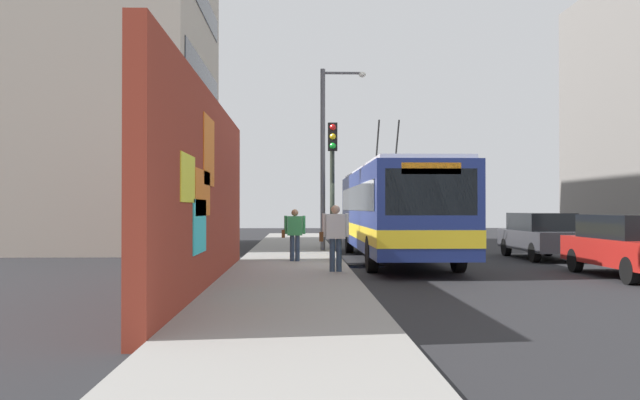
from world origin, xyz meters
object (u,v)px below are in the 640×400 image
pedestrian_at_curb (335,233)px  pedestrian_midblock (294,231)px  parked_car_red (631,244)px  traffic_light (332,168)px  parked_car_dark_gray (541,235)px  city_bus (394,209)px  street_lamp (328,147)px

pedestrian_at_curb → pedestrian_midblock: 3.58m
parked_car_red → traffic_light: size_ratio=1.12×
parked_car_red → parked_car_dark_gray: bearing=0.0°
pedestrian_midblock → traffic_light: size_ratio=0.37×
city_bus → street_lamp: (3.28, 2.07, 2.36)m
parked_car_red → street_lamp: street_lamp is taller
pedestrian_midblock → traffic_light: bearing=-95.7°
city_bus → parked_car_dark_gray: 5.33m
city_bus → street_lamp: size_ratio=1.84×
parked_car_red → traffic_light: traffic_light is taller
traffic_light → parked_car_red: bearing=-116.1°
parked_car_dark_gray → city_bus: bearing=98.3°
parked_car_dark_gray → pedestrian_midblock: (-2.65, 8.49, 0.22)m
parked_car_dark_gray → parked_car_red: bearing=-180.0°
parked_car_dark_gray → street_lamp: bearing=70.9°
pedestrian_at_curb → parked_car_red: bearing=-92.2°
city_bus → traffic_light: bearing=133.0°
pedestrian_midblock → traffic_light: 2.23m
city_bus → traffic_light: (-2.01, 2.15, 1.25)m
city_bus → pedestrian_midblock: size_ratio=8.10×
street_lamp → pedestrian_midblock: bearing=166.7°
parked_car_red → parked_car_dark_gray: same height
parked_car_red → street_lamp: (8.88, 7.27, 3.25)m
city_bus → parked_car_dark_gray: city_bus is taller
city_bus → pedestrian_at_curb: bearing=157.1°
pedestrian_midblock → street_lamp: street_lamp is taller
pedestrian_at_curb → street_lamp: size_ratio=0.24×
traffic_light → street_lamp: 5.40m
pedestrian_midblock → street_lamp: 6.12m
street_lamp → city_bus: bearing=-147.8°
parked_car_red → pedestrian_at_curb: 7.46m
pedestrian_midblock → street_lamp: size_ratio=0.23×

